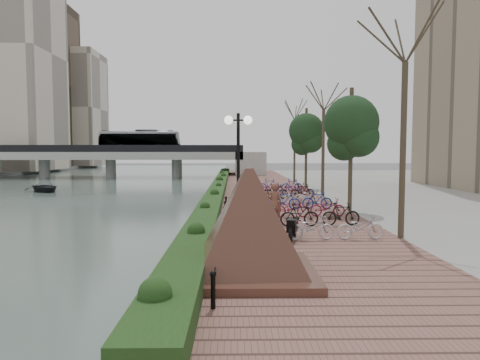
{
  "coord_description": "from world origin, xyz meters",
  "views": [
    {
      "loc": [
        1.83,
        -13.54,
        3.73
      ],
      "look_at": [
        2.18,
        11.25,
        2.0
      ],
      "focal_mm": 32.0,
      "sensor_mm": 36.0,
      "label": 1
    }
  ],
  "objects_px": {
    "pedestrian": "(274,203)",
    "lamppost": "(238,148)",
    "granite_monument": "(249,221)",
    "boat": "(45,187)",
    "motorcycle": "(293,227)"
  },
  "relations": [
    {
      "from": "lamppost",
      "to": "boat",
      "type": "xyz_separation_m",
      "value": [
        -17.08,
        22.74,
        -3.41
      ]
    },
    {
      "from": "lamppost",
      "to": "boat",
      "type": "bearing_deg",
      "value": 126.92
    },
    {
      "from": "granite_monument",
      "to": "boat",
      "type": "bearing_deg",
      "value": 122.23
    },
    {
      "from": "lamppost",
      "to": "granite_monument",
      "type": "bearing_deg",
      "value": -87.26
    },
    {
      "from": "lamppost",
      "to": "boat",
      "type": "height_order",
      "value": "lamppost"
    },
    {
      "from": "motorcycle",
      "to": "granite_monument",
      "type": "bearing_deg",
      "value": -96.87
    },
    {
      "from": "granite_monument",
      "to": "boat",
      "type": "xyz_separation_m",
      "value": [
        -17.31,
        27.45,
        -1.5
      ]
    },
    {
      "from": "granite_monument",
      "to": "lamppost",
      "type": "relative_size",
      "value": 1.16
    },
    {
      "from": "pedestrian",
      "to": "boat",
      "type": "height_order",
      "value": "pedestrian"
    },
    {
      "from": "pedestrian",
      "to": "lamppost",
      "type": "bearing_deg",
      "value": 69.15
    },
    {
      "from": "motorcycle",
      "to": "pedestrian",
      "type": "bearing_deg",
      "value": 109.83
    },
    {
      "from": "pedestrian",
      "to": "granite_monument",
      "type": "bearing_deg",
      "value": 85.57
    },
    {
      "from": "lamppost",
      "to": "pedestrian",
      "type": "height_order",
      "value": "lamppost"
    },
    {
      "from": "granite_monument",
      "to": "pedestrian",
      "type": "xyz_separation_m",
      "value": [
        1.42,
        8.02,
        -0.52
      ]
    },
    {
      "from": "boat",
      "to": "granite_monument",
      "type": "bearing_deg",
      "value": -100.94
    }
  ]
}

